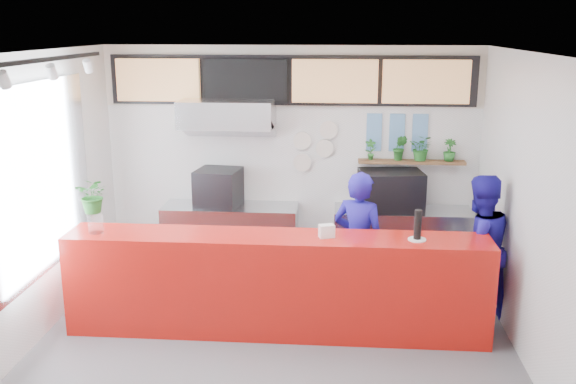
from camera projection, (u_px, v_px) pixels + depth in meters
The scene contains 44 objects.
floor at pixel (273, 349), 6.65m from camera, with size 5.00×5.00×0.00m, color slate.
ceiling at pixel (271, 53), 5.89m from camera, with size 5.00×5.00×0.00m, color silver.
wall_back at pixel (291, 158), 8.68m from camera, with size 5.00×5.00×0.00m, color white.
wall_left at pixel (26, 204), 6.46m from camera, with size 5.00×5.00×0.00m, color white.
wall_right at pixel (534, 216), 6.07m from camera, with size 5.00×5.00×0.00m, color white.
service_counter at pixel (277, 284), 6.89m from camera, with size 4.50×0.60×1.10m, color red.
cream_band at pixel (291, 76), 8.39m from camera, with size 5.00×0.02×0.80m, color beige.
prep_bench at pixel (231, 237), 8.72m from camera, with size 1.80×0.60×0.90m, color #B2B5BA.
panini_oven at pixel (218, 188), 8.55m from camera, with size 0.55×0.55×0.50m, color black.
extraction_hood at pixel (227, 113), 8.24m from camera, with size 1.20×0.70×0.35m, color #B2B5BA.
hood_lip at pixel (228, 129), 8.29m from camera, with size 1.20×0.70×0.08m, color #B2B5BA.
right_bench at pixel (402, 242), 8.54m from camera, with size 1.80×0.60×0.90m, color #B2B5BA.
espresso_machine at pixel (391, 190), 8.37m from camera, with size 0.80×0.57×0.51m, color black.
espresso_tray at pixel (391, 174), 8.32m from camera, with size 0.63×0.43×0.06m, color #BABBC2.
herb_shelf at pixel (411, 162), 8.46m from camera, with size 1.40×0.18×0.04m, color brown.
menu_board_far_left at pixel (158, 80), 8.43m from camera, with size 1.10×0.10×0.55m, color tan.
menu_board_mid_left at pixel (246, 81), 8.34m from camera, with size 1.10×0.10×0.55m, color black.
menu_board_mid_right at pixel (335, 81), 8.25m from camera, with size 1.10×0.10×0.55m, color tan.
menu_board_far_right at pixel (426, 82), 8.16m from camera, with size 1.10×0.10×0.55m, color tan.
soffit at pixel (291, 80), 8.37m from camera, with size 4.80×0.04×0.65m, color black.
window_pane at pixel (40, 178), 6.70m from camera, with size 0.04×2.20×1.90m, color silver.
window_frame at pixel (42, 178), 6.70m from camera, with size 0.03×2.30×2.00m, color #B2B5BA.
track_rail at pixel (51, 59), 6.07m from camera, with size 0.05×2.40×0.04m, color black.
dec_plate_a at pixel (302, 141), 8.58m from camera, with size 0.24×0.24×0.03m, color silver.
dec_plate_b at pixel (325, 148), 8.58m from camera, with size 0.24×0.24×0.03m, color silver.
dec_plate_c at pixel (302, 163), 8.65m from camera, with size 0.24×0.24×0.03m, color silver.
dec_plate_d at pixel (329, 130), 8.51m from camera, with size 0.24×0.24×0.03m, color silver.
photo_frame_a at pixel (374, 123), 8.45m from camera, with size 0.20×0.02×0.25m, color #598CBF.
photo_frame_b at pixel (397, 123), 8.42m from camera, with size 0.20×0.02×0.25m, color #598CBF.
photo_frame_c at pixel (420, 123), 8.40m from camera, with size 0.20×0.02×0.25m, color #598CBF.
photo_frame_d at pixel (374, 142), 8.51m from camera, with size 0.20×0.02×0.25m, color #598CBF.
photo_frame_e at pixel (396, 142), 8.49m from camera, with size 0.20×0.02×0.25m, color #598CBF.
photo_frame_f at pixel (419, 142), 8.46m from camera, with size 0.20×0.02×0.25m, color #598CBF.
staff_center at pixel (359, 243), 7.32m from camera, with size 0.61×0.40×1.68m, color #1D1592.
staff_right at pixel (478, 249), 7.13m from camera, with size 0.82×0.64×1.68m, color #1D1592.
herb_a at pixel (371, 150), 8.46m from camera, with size 0.14×0.10×0.27m, color #256A25.
herb_b at pixel (400, 148), 8.42m from camera, with size 0.19×0.15×0.34m, color #256A25.
herb_c at pixel (422, 148), 8.40m from camera, with size 0.31×0.27×0.34m, color #256A25.
herb_d at pixel (450, 150), 8.38m from camera, with size 0.16×0.15×0.29m, color #256A25.
glass_vase at pixel (96, 224), 6.83m from camera, with size 0.16×0.16×0.20m, color white.
basil_vase at pixel (94, 195), 6.75m from camera, with size 0.35×0.30×0.39m, color #256A25.
napkin_holder at pixel (327, 231), 6.69m from camera, with size 0.16×0.10×0.14m, color white.
white_plate at pixel (417, 239), 6.61m from camera, with size 0.19×0.19×0.01m, color white.
pepper_mill at pixel (418, 224), 6.57m from camera, with size 0.08×0.08×0.31m, color black.
Camera 1 is at (0.64, -5.99, 3.25)m, focal length 40.00 mm.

